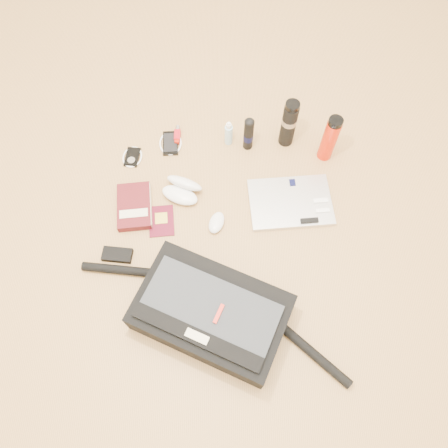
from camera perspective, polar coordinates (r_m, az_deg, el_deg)
The scene contains 14 objects.
ground at distance 1.71m, azimuth -0.41°, elevation -2.09°, with size 4.00×4.00×0.00m, color #A67B45.
messenger_bag at distance 1.55m, azimuth -1.77°, elevation -11.44°, with size 0.97×0.52×0.14m.
laptop at distance 1.79m, azimuth 8.71°, elevation 2.79°, with size 0.35×0.25×0.03m.
book at distance 1.79m, azimuth -11.59°, elevation 2.26°, with size 0.15×0.21×0.04m.
passport at distance 1.75m, azimuth -8.18°, elevation 0.42°, with size 0.11×0.14×0.01m.
mouse at distance 1.72m, azimuth -0.99°, elevation 0.19°, with size 0.08×0.11×0.03m.
sunglasses_case at distance 1.78m, azimuth -5.49°, elevation 4.53°, with size 0.19×0.18×0.09m.
ipod at distance 1.93m, azimuth -11.88°, elevation 8.55°, with size 0.09×0.10×0.01m.
phone at distance 1.94m, azimuth -7.00°, elevation 10.44°, with size 0.10×0.13×0.01m.
inhaler at distance 1.96m, azimuth -6.10°, elevation 11.51°, with size 0.03×0.09×0.02m.
spray_bottle at distance 1.89m, azimuth 0.61°, elevation 11.68°, with size 0.04×0.04×0.13m.
aerosol_can at distance 1.86m, azimuth 3.23°, elevation 11.68°, with size 0.06×0.06×0.18m.
thermos_black at distance 1.86m, azimuth 8.47°, elevation 12.87°, with size 0.08×0.08×0.24m.
thermos_red at distance 1.85m, azimuth 13.63°, elevation 10.77°, with size 0.08×0.08×0.23m.
Camera 1 is at (0.01, -0.68, 1.56)m, focal length 35.00 mm.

